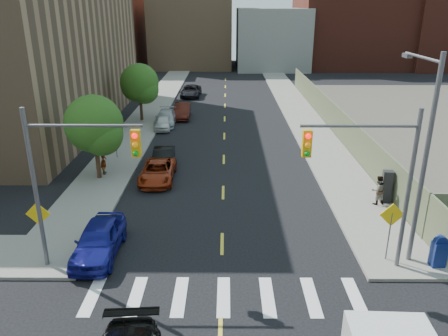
{
  "coord_description": "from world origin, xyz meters",
  "views": [
    {
      "loc": [
        0.21,
        -10.07,
        10.63
      ],
      "look_at": [
        0.06,
        12.88,
        2.0
      ],
      "focal_mm": 35.0,
      "sensor_mm": 36.0,
      "label": 1
    }
  ],
  "objects_px": {
    "parked_car_blue": "(99,240)",
    "mailbox": "(439,251)",
    "pedestrian_east": "(378,190)",
    "parked_car_grey": "(191,91)",
    "parked_car_red": "(158,171)",
    "parked_car_silver": "(166,118)",
    "parked_car_maroon": "(182,111)",
    "payphone": "(387,186)",
    "parked_car_black": "(163,158)",
    "parked_car_white": "(164,123)",
    "pedestrian_west": "(103,161)"
  },
  "relations": [
    {
      "from": "parked_car_white",
      "to": "pedestrian_east",
      "type": "distance_m",
      "value": 21.39
    },
    {
      "from": "mailbox",
      "to": "payphone",
      "type": "relative_size",
      "value": 0.77
    },
    {
      "from": "mailbox",
      "to": "pedestrian_east",
      "type": "distance_m",
      "value": 6.19
    },
    {
      "from": "parked_car_silver",
      "to": "pedestrian_west",
      "type": "relative_size",
      "value": 2.65
    },
    {
      "from": "parked_car_white",
      "to": "parked_car_grey",
      "type": "bearing_deg",
      "value": 85.58
    },
    {
      "from": "parked_car_blue",
      "to": "pedestrian_west",
      "type": "height_order",
      "value": "pedestrian_west"
    },
    {
      "from": "parked_car_blue",
      "to": "pedestrian_east",
      "type": "xyz_separation_m",
      "value": [
        14.1,
        5.16,
        0.22
      ]
    },
    {
      "from": "parked_car_silver",
      "to": "parked_car_maroon",
      "type": "distance_m",
      "value": 2.93
    },
    {
      "from": "parked_car_red",
      "to": "parked_car_grey",
      "type": "xyz_separation_m",
      "value": [
        0.0,
        27.25,
        0.06
      ]
    },
    {
      "from": "parked_car_black",
      "to": "parked_car_blue",
      "type": "bearing_deg",
      "value": -98.27
    },
    {
      "from": "payphone",
      "to": "parked_car_grey",
      "type": "bearing_deg",
      "value": 120.44
    },
    {
      "from": "parked_car_grey",
      "to": "pedestrian_east",
      "type": "relative_size",
      "value": 2.96
    },
    {
      "from": "parked_car_maroon",
      "to": "payphone",
      "type": "distance_m",
      "value": 24.02
    },
    {
      "from": "parked_car_red",
      "to": "pedestrian_west",
      "type": "height_order",
      "value": "pedestrian_west"
    },
    {
      "from": "parked_car_silver",
      "to": "parked_car_maroon",
      "type": "relative_size",
      "value": 1.05
    },
    {
      "from": "parked_car_grey",
      "to": "parked_car_black",
      "type": "bearing_deg",
      "value": -87.84
    },
    {
      "from": "mailbox",
      "to": "pedestrian_west",
      "type": "bearing_deg",
      "value": 143.38
    },
    {
      "from": "parked_car_black",
      "to": "mailbox",
      "type": "height_order",
      "value": "mailbox"
    },
    {
      "from": "pedestrian_east",
      "to": "parked_car_blue",
      "type": "bearing_deg",
      "value": 4.79
    },
    {
      "from": "parked_car_blue",
      "to": "mailbox",
      "type": "distance_m",
      "value": 14.73
    },
    {
      "from": "parked_car_silver",
      "to": "parked_car_grey",
      "type": "relative_size",
      "value": 0.93
    },
    {
      "from": "parked_car_maroon",
      "to": "mailbox",
      "type": "bearing_deg",
      "value": -64.68
    },
    {
      "from": "parked_car_blue",
      "to": "parked_car_white",
      "type": "relative_size",
      "value": 1.25
    },
    {
      "from": "parked_car_silver",
      "to": "payphone",
      "type": "xyz_separation_m",
      "value": [
        14.67,
        -17.33,
        0.41
      ]
    },
    {
      "from": "parked_car_white",
      "to": "pedestrian_west",
      "type": "xyz_separation_m",
      "value": [
        -2.36,
        -11.5,
        0.41
      ]
    },
    {
      "from": "parked_car_silver",
      "to": "pedestrian_east",
      "type": "xyz_separation_m",
      "value": [
        14.1,
        -17.63,
        0.32
      ]
    },
    {
      "from": "parked_car_grey",
      "to": "mailbox",
      "type": "distance_m",
      "value": 39.48
    },
    {
      "from": "parked_car_red",
      "to": "payphone",
      "type": "relative_size",
      "value": 2.44
    },
    {
      "from": "parked_car_grey",
      "to": "parked_car_red",
      "type": "bearing_deg",
      "value": -87.84
    },
    {
      "from": "parked_car_blue",
      "to": "parked_car_maroon",
      "type": "height_order",
      "value": "parked_car_blue"
    },
    {
      "from": "parked_car_blue",
      "to": "mailbox",
      "type": "xyz_separation_m",
      "value": [
        14.7,
        -1.0,
        0.08
      ]
    },
    {
      "from": "parked_car_white",
      "to": "parked_car_maroon",
      "type": "xyz_separation_m",
      "value": [
        1.3,
        4.17,
        0.11
      ]
    },
    {
      "from": "parked_car_blue",
      "to": "parked_car_maroon",
      "type": "distance_m",
      "value": 25.44
    },
    {
      "from": "parked_car_blue",
      "to": "parked_car_grey",
      "type": "height_order",
      "value": "parked_car_blue"
    },
    {
      "from": "parked_car_black",
      "to": "parked_car_silver",
      "type": "bearing_deg",
      "value": 94.75
    },
    {
      "from": "parked_car_blue",
      "to": "mailbox",
      "type": "bearing_deg",
      "value": -4.1
    },
    {
      "from": "mailbox",
      "to": "parked_car_blue",
      "type": "bearing_deg",
      "value": 171.67
    },
    {
      "from": "parked_car_blue",
      "to": "pedestrian_east",
      "type": "relative_size",
      "value": 2.68
    },
    {
      "from": "parked_car_white",
      "to": "parked_car_red",
      "type": "bearing_deg",
      "value": -83.42
    },
    {
      "from": "parked_car_maroon",
      "to": "pedestrian_east",
      "type": "bearing_deg",
      "value": -59.3
    },
    {
      "from": "pedestrian_west",
      "to": "payphone",
      "type": "bearing_deg",
      "value": -117.43
    },
    {
      "from": "parked_car_black",
      "to": "parked_car_grey",
      "type": "xyz_separation_m",
      "value": [
        0.0,
        24.66,
        0.05
      ]
    },
    {
      "from": "parked_car_maroon",
      "to": "pedestrian_west",
      "type": "bearing_deg",
      "value": -104.72
    },
    {
      "from": "parked_car_silver",
      "to": "parked_car_white",
      "type": "distance_m",
      "value": 1.55
    },
    {
      "from": "parked_car_black",
      "to": "parked_car_white",
      "type": "distance_m",
      "value": 9.85
    },
    {
      "from": "parked_car_red",
      "to": "pedestrian_east",
      "type": "bearing_deg",
      "value": -16.95
    },
    {
      "from": "pedestrian_west",
      "to": "pedestrian_east",
      "type": "bearing_deg",
      "value": -118.87
    },
    {
      "from": "parked_car_red",
      "to": "mailbox",
      "type": "distance_m",
      "value": 16.65
    },
    {
      "from": "pedestrian_east",
      "to": "parked_car_silver",
      "type": "bearing_deg",
      "value": -66.65
    },
    {
      "from": "parked_car_silver",
      "to": "pedestrian_east",
      "type": "height_order",
      "value": "pedestrian_east"
    }
  ]
}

